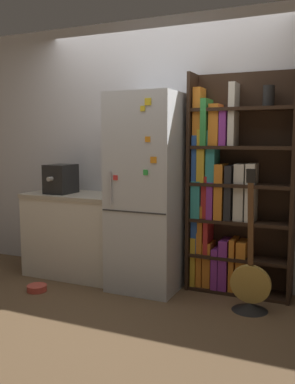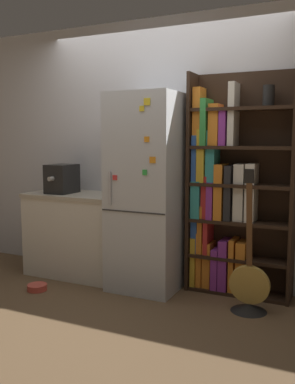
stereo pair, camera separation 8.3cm
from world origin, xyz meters
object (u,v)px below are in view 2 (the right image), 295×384
object	(u,v)px
espresso_machine	(62,179)
guitar	(249,291)
bookshelf	(229,194)
pet_bowl	(37,287)
refrigerator	(148,192)

from	to	relation	value
espresso_machine	guitar	distance (m)	2.18
bookshelf	pet_bowl	bearing A→B (deg)	-154.96
refrigerator	espresso_machine	size ratio (longest dim) A/B	5.02
espresso_machine	guitar	size ratio (longest dim) A/B	0.31
espresso_machine	pet_bowl	distance (m)	1.12
refrigerator	espresso_machine	world-z (taller)	refrigerator
bookshelf	pet_bowl	xyz separation A→B (m)	(-1.62, -0.76, -0.88)
bookshelf	pet_bowl	size ratio (longest dim) A/B	10.78
refrigerator	pet_bowl	world-z (taller)	refrigerator
guitar	bookshelf	bearing A→B (deg)	126.12
espresso_machine	bookshelf	bearing A→B (deg)	6.97
refrigerator	guitar	world-z (taller)	refrigerator
refrigerator	bookshelf	size ratio (longest dim) A/B	0.91
espresso_machine	guitar	bearing A→B (deg)	-5.50
refrigerator	guitar	xyz separation A→B (m)	(1.02, -0.20, -0.75)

